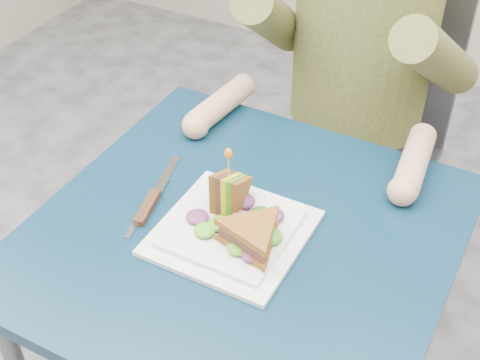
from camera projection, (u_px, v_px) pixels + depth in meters
The scene contains 12 objects.
table at pixel (242, 261), 1.28m from camera, with size 0.75×0.75×0.73m.
chair at pixel (363, 124), 1.83m from camera, with size 0.42×0.40×0.93m.
diner at pixel (365, 13), 1.52m from camera, with size 0.54×0.59×0.74m.
plate at pixel (232, 231), 1.22m from camera, with size 0.26×0.26×0.02m.
sandwich_flat at pixel (253, 235), 1.16m from camera, with size 0.17×0.17×0.05m.
sandwich_upright at pixel (229, 193), 1.23m from camera, with size 0.08×0.13×0.13m.
fork at pixel (146, 208), 1.28m from camera, with size 0.04×0.18×0.01m.
knife at pixel (151, 201), 1.29m from camera, with size 0.07×0.22×0.02m.
toothpick at pixel (229, 166), 1.19m from camera, with size 0.00×0.00×0.06m, color tan.
toothpick_frill at pixel (228, 154), 1.17m from camera, with size 0.01×0.01×0.02m, color orange.
lettuce_spill at pixel (237, 220), 1.21m from camera, with size 0.15×0.13×0.02m, color #337A14, non-canonical shape.
onion_ring at pixel (240, 222), 1.20m from camera, with size 0.04×0.04×0.01m, color #9E4C7A.
Camera 1 is at (0.42, -0.79, 1.59)m, focal length 50.00 mm.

